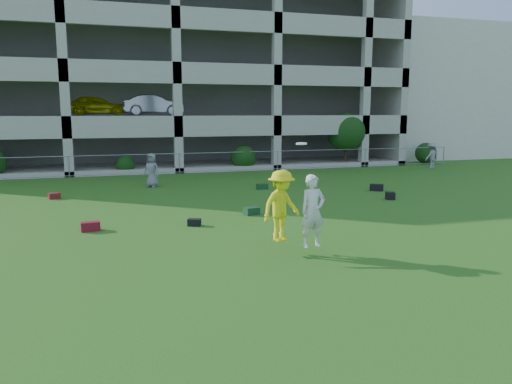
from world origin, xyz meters
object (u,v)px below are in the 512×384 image
object	(u,v)px
parking_garage	(160,77)
crate_d	(390,196)
bystander_c	(152,170)
bystander_f	(432,156)
frisbee_contest	(290,207)
stucco_building	(429,94)

from	to	relation	value
parking_garage	crate_d	bearing A→B (deg)	-70.65
bystander_c	bystander_f	xyz separation A→B (m)	(17.42, 2.67, 0.02)
bystander_c	frisbee_contest	bearing A→B (deg)	-43.10
bystander_c	frisbee_contest	world-z (taller)	frisbee_contest
bystander_c	parking_garage	distance (m)	14.69
bystander_f	crate_d	distance (m)	12.30
stucco_building	parking_garage	size ratio (longest dim) A/B	0.53
stucco_building	bystander_c	size ratio (longest dim) A/B	9.99
crate_d	bystander_f	bearing A→B (deg)	46.58
stucco_building	parking_garage	xyz separation A→B (m)	(-23.01, -0.30, 1.01)
frisbee_contest	parking_garage	world-z (taller)	parking_garage
stucco_building	parking_garage	bearing A→B (deg)	-179.25
stucco_building	parking_garage	world-z (taller)	parking_garage
crate_d	frisbee_contest	distance (m)	9.21
stucco_building	frisbee_contest	world-z (taller)	stucco_building
bystander_c	parking_garage	size ratio (longest dim) A/B	0.05
bystander_c	parking_garage	xyz separation A→B (m)	(2.01, 13.59, 5.21)
bystander_f	frisbee_contest	xyz separation A→B (m)	(-15.17, -15.12, 0.38)
crate_d	parking_garage	distance (m)	21.83
stucco_building	crate_d	distance (m)	26.20
crate_d	bystander_c	bearing A→B (deg)	145.14
crate_d	frisbee_contest	world-z (taller)	frisbee_contest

